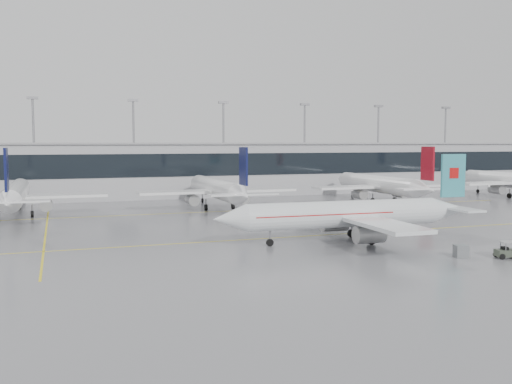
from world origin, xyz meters
name	(u,v)px	position (x,y,z in m)	size (l,w,h in m)	color
ground	(286,237)	(0.00, 0.00, 0.00)	(320.00, 320.00, 0.00)	slate
taxi_line_main	(286,237)	(0.00, 0.00, 0.01)	(120.00, 0.25, 0.01)	yellow
taxi_line_north	(223,211)	(0.00, 30.00, 0.01)	(120.00, 0.25, 0.01)	yellow
taxi_line_cross	(46,232)	(-30.00, 15.00, 0.01)	(0.25, 60.00, 0.01)	yellow
terminal	(185,170)	(0.00, 62.00, 6.00)	(180.00, 15.00, 12.00)	#A1A1A5
terminal_glass	(193,165)	(0.00, 54.45, 7.50)	(180.00, 0.20, 5.00)	black
terminal_roof	(185,143)	(0.00, 62.00, 12.20)	(182.00, 16.00, 0.40)	gray
light_masts	(180,139)	(0.00, 68.00, 13.34)	(156.40, 1.00, 22.60)	gray
air_canada_jet	(353,214)	(6.74, -5.74, 3.45)	(35.20, 27.78, 10.93)	silver
parked_jet_b	(15,195)	(-35.00, 33.69, 3.71)	(29.64, 36.96, 11.72)	white
parked_jet_c	(218,189)	(0.00, 33.69, 3.71)	(29.64, 36.96, 11.72)	white
parked_jet_d	(381,185)	(35.00, 33.69, 3.71)	(29.64, 36.96, 11.72)	white
baggage_tug	(508,252)	(17.45, -20.49, 0.64)	(3.83, 2.13, 1.82)	#3A4235
gse_unit	(461,251)	(12.94, -18.52, 0.68)	(1.35, 1.26, 1.35)	slate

